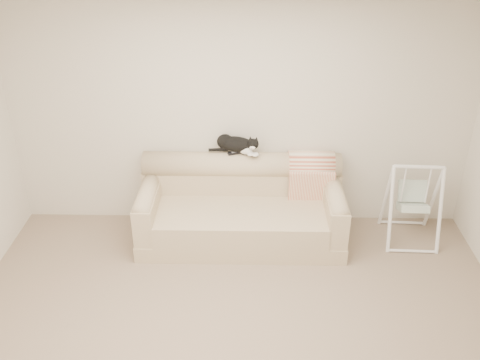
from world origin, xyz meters
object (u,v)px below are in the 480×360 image
(remote_a, at_px, (236,152))
(sofa, at_px, (241,209))
(tuxedo_cat, at_px, (237,144))
(baby_swing, at_px, (413,202))
(remote_b, at_px, (251,154))

(remote_a, bearing_deg, sofa, -75.74)
(tuxedo_cat, bearing_deg, baby_swing, -7.99)
(sofa, relative_size, baby_swing, 2.41)
(remote_a, distance_m, tuxedo_cat, 0.09)
(tuxedo_cat, height_order, baby_swing, tuxedo_cat)
(remote_b, bearing_deg, tuxedo_cat, 166.58)
(remote_a, xyz_separation_m, baby_swing, (1.91, -0.26, -0.46))
(sofa, distance_m, remote_b, 0.61)
(remote_b, height_order, baby_swing, remote_b)
(remote_b, xyz_separation_m, tuxedo_cat, (-0.15, 0.04, 0.10))
(sofa, bearing_deg, remote_a, 104.26)
(sofa, relative_size, remote_a, 11.81)
(sofa, height_order, tuxedo_cat, tuxedo_cat)
(sofa, xyz_separation_m, tuxedo_cat, (-0.06, 0.26, 0.65))
(sofa, relative_size, tuxedo_cat, 3.96)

